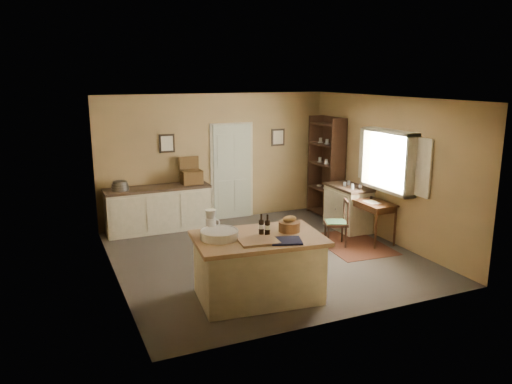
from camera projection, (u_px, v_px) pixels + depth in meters
ground at (265, 256)px, 8.67m from camera, size 5.00×5.00×0.00m
wall_back at (216, 158)px, 10.59m from camera, size 5.00×0.10×2.70m
wall_front at (349, 219)px, 6.13m from camera, size 5.00×0.10×2.70m
wall_left at (112, 194)px, 7.39m from camera, size 0.10×5.00×2.70m
wall_right at (386, 169)px, 9.33m from camera, size 0.10×5.00×2.70m
ceiling at (265, 99)px, 8.05m from camera, size 5.00×5.00×0.00m
door at (232, 171)px, 10.77m from camera, size 0.97×0.06×2.11m
framed_prints at (225, 140)px, 10.56m from camera, size 2.82×0.02×0.38m
window at (390, 161)px, 9.08m from camera, size 0.25×1.99×1.12m
work_island at (258, 265)px, 6.96m from camera, size 1.87×1.32×1.20m
sideboard at (158, 207)px, 10.00m from camera, size 2.08×0.59×1.18m
rug at (352, 244)px, 9.27m from camera, size 1.21×1.67×0.01m
writing_desk at (374, 207)px, 9.30m from camera, size 0.50×0.82×0.82m
desk_chair at (336, 223)px, 9.12m from camera, size 0.51×0.51×0.85m
right_cabinet at (348, 207)px, 10.10m from camera, size 0.57×1.03×0.99m
shelving_unit at (328, 167)px, 10.96m from camera, size 0.37×0.99×2.19m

